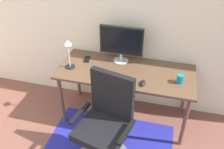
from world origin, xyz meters
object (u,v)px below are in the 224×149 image
(monitor, at_px, (121,42))
(office_chair, at_px, (105,133))
(coffee_cup, at_px, (180,79))
(cell_phone, at_px, (87,59))
(desk, at_px, (126,76))
(computer_mouse, at_px, (143,83))
(keyboard, at_px, (114,79))
(desk_lamp, at_px, (68,49))

(monitor, bearing_deg, office_chair, -86.96)
(coffee_cup, bearing_deg, cell_phone, 170.16)
(coffee_cup, distance_m, cell_phone, 1.14)
(monitor, bearing_deg, coffee_cup, -20.56)
(cell_phone, bearing_deg, desk, -23.14)
(computer_mouse, relative_size, office_chair, 0.10)
(cell_phone, bearing_deg, keyboard, -47.35)
(cell_phone, height_order, office_chair, office_chair)
(desk, bearing_deg, cell_phone, 166.77)
(monitor, distance_m, cell_phone, 0.49)
(monitor, relative_size, keyboard, 1.20)
(keyboard, bearing_deg, desk_lamp, 168.47)
(desk_lamp, bearing_deg, keyboard, -11.53)
(keyboard, height_order, coffee_cup, coffee_cup)
(desk, bearing_deg, coffee_cup, -6.89)
(coffee_cup, height_order, office_chair, office_chair)
(office_chair, bearing_deg, coffee_cup, 56.38)
(desk, relative_size, computer_mouse, 15.16)
(coffee_cup, xyz_separation_m, desk_lamp, (-1.26, -0.02, 0.19))
(monitor, xyz_separation_m, office_chair, (0.05, -0.88, -0.58))
(computer_mouse, height_order, coffee_cup, coffee_cup)
(computer_mouse, bearing_deg, office_chair, -120.19)
(desk, xyz_separation_m, desk_lamp, (-0.65, -0.09, 0.31))
(office_chair, bearing_deg, cell_phone, 133.28)
(desk, height_order, desk_lamp, desk_lamp)
(computer_mouse, bearing_deg, monitor, 129.70)
(monitor, distance_m, keyboard, 0.47)
(computer_mouse, bearing_deg, coffee_cup, 18.80)
(desk_lamp, bearing_deg, computer_mouse, -7.39)
(desk, bearing_deg, monitor, 117.85)
(coffee_cup, bearing_deg, keyboard, -169.53)
(monitor, xyz_separation_m, computer_mouse, (0.33, -0.40, -0.25))
(keyboard, distance_m, desk_lamp, 0.61)
(keyboard, relative_size, cell_phone, 3.07)
(desk, height_order, office_chair, office_chair)
(computer_mouse, height_order, cell_phone, computer_mouse)
(cell_phone, bearing_deg, desk_lamp, -132.28)
(monitor, relative_size, cell_phone, 3.68)
(desk, relative_size, monitor, 3.06)
(desk, relative_size, coffee_cup, 16.60)
(computer_mouse, distance_m, office_chair, 0.65)
(monitor, xyz_separation_m, cell_phone, (-0.42, -0.07, -0.26))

